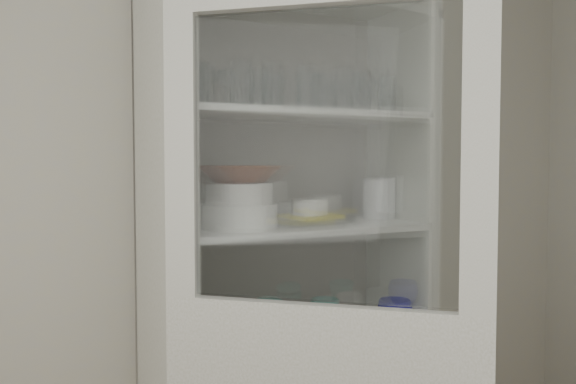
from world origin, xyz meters
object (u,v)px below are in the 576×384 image
glass_platter (310,221)px  white_ramekin (310,207)px  goblet_2 (337,97)px  cream_bowl (239,193)px  plate_stack_front (240,216)px  mug_blue (395,313)px  grey_bowl_stack (379,199)px  mug_white (337,324)px  goblet_1 (226,88)px  white_canister (209,326)px  pantry_cabinet (280,309)px  terracotta_bowl (239,174)px  yellow_trivet (310,216)px  measuring_cups (236,343)px  mug_teal (325,312)px  teal_jar (269,318)px  goblet_0 (169,87)px  plate_stack_back (187,214)px  goblet_3 (367,94)px

glass_platter → white_ramekin: size_ratio=2.53×
goblet_2 → cream_bowl: size_ratio=0.68×
plate_stack_front → mug_blue: bearing=-3.6°
goblet_2 → white_ramekin: 0.46m
grey_bowl_stack → mug_white: size_ratio=1.53×
goblet_1 → white_canister: (-0.09, -0.06, -0.82)m
white_ramekin → glass_platter: bearing=0.0°
pantry_cabinet → grey_bowl_stack: pantry_cabinet is taller
grey_bowl_stack → glass_platter: bearing=-175.2°
plate_stack_front → terracotta_bowl: bearing=0.0°
yellow_trivet → goblet_1: bearing=164.2°
plate_stack_front → terracotta_bowl: (0.00, 0.00, 0.14)m
goblet_1 → yellow_trivet: 0.55m
white_canister → measuring_cups: bearing=-51.6°
goblet_1 → white_canister: goblet_1 is taller
goblet_1 → cream_bowl: (-0.00, -0.12, -0.36)m
goblet_2 → terracotta_bowl: bearing=-162.4°
terracotta_bowl → mug_blue: 0.82m
mug_teal → teal_jar: (-0.24, -0.02, 0.01)m
cream_bowl → measuring_cups: cream_bowl is taller
terracotta_bowl → white_canister: bearing=143.7°
cream_bowl → glass_platter: cream_bowl is taller
grey_bowl_stack → mug_white: (-0.27, -0.14, -0.43)m
glass_platter → grey_bowl_stack: size_ratio=2.12×
pantry_cabinet → terracotta_bowl: pantry_cabinet is taller
plate_stack_front → mug_blue: (0.62, -0.04, -0.39)m
glass_platter → teal_jar: (-0.15, 0.03, -0.35)m
plate_stack_front → mug_blue: plate_stack_front is taller
goblet_1 → glass_platter: (0.29, -0.08, -0.47)m
white_canister → grey_bowl_stack: bearing=0.4°
pantry_cabinet → goblet_0: size_ratio=13.72×
yellow_trivet → white_ramekin: 0.04m
goblet_0 → grey_bowl_stack: size_ratio=0.96×
goblet_1 → goblet_2: (0.47, 0.02, -0.01)m
white_ramekin → mug_teal: size_ratio=1.22×
plate_stack_back → grey_bowl_stack: grey_bowl_stack is taller
teal_jar → measuring_cups: bearing=-151.2°
goblet_3 → teal_jar: (-0.47, -0.08, -0.83)m
terracotta_bowl → mug_teal: (0.39, 0.09, -0.53)m
goblet_1 → mug_white: bearing=-29.0°
mug_teal → white_canister: white_canister is taller
cream_bowl → glass_platter: size_ratio=0.65×
goblet_1 → plate_stack_back: bearing=171.7°
goblet_0 → mug_blue: size_ratio=1.18×
goblet_0 → goblet_3: goblet_3 is taller
glass_platter → mug_white: size_ratio=3.24×
pantry_cabinet → goblet_1: bearing=176.6°
yellow_trivet → mug_blue: (0.33, -0.08, -0.37)m
plate_stack_back → teal_jar: bearing=-14.2°
pantry_cabinet → white_canister: size_ratio=16.91×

